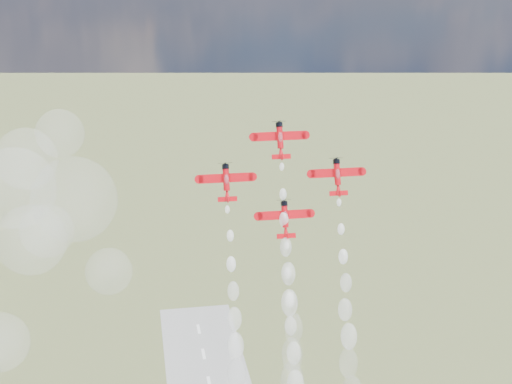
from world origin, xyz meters
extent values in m
cylinder|color=red|center=(10.46, 19.68, 106.19)|extent=(1.37, 3.10, 5.24)
cylinder|color=black|center=(10.46, 20.67, 108.75)|extent=(1.57, 1.81, 1.47)
cube|color=red|center=(10.46, 20.11, 106.34)|extent=(11.94, 0.90, 1.90)
cube|color=white|center=(7.23, 20.22, 106.30)|extent=(4.70, 0.22, 0.51)
cube|color=white|center=(13.69, 20.22, 106.30)|extent=(4.70, 0.22, 0.51)
cube|color=red|center=(10.46, 17.97, 102.13)|extent=(4.31, 0.50, 1.05)
cube|color=red|center=(10.46, 17.22, 102.21)|extent=(0.14, 2.01, 1.78)
ellipsoid|color=silver|center=(10.46, 19.15, 106.29)|extent=(1.08, 1.76, 2.61)
cone|color=red|center=(10.46, 18.34, 102.83)|extent=(1.37, 2.19, 2.87)
cylinder|color=red|center=(-2.18, 16.52, 97.93)|extent=(1.37, 3.10, 5.24)
cylinder|color=black|center=(-2.18, 17.50, 100.48)|extent=(1.57, 1.81, 1.47)
cube|color=red|center=(-2.18, 16.94, 98.08)|extent=(11.94, 0.90, 1.90)
cube|color=white|center=(-5.41, 17.05, 98.04)|extent=(4.70, 0.22, 0.51)
cube|color=white|center=(1.05, 17.05, 98.04)|extent=(4.70, 0.22, 0.51)
cube|color=red|center=(-2.18, 14.80, 93.87)|extent=(4.31, 0.50, 1.05)
cube|color=red|center=(-2.18, 14.05, 93.95)|extent=(0.14, 2.01, 1.78)
ellipsoid|color=silver|center=(-2.18, 15.98, 98.03)|extent=(1.08, 1.76, 2.61)
cone|color=red|center=(-2.18, 15.17, 94.56)|extent=(1.37, 2.19, 2.87)
cylinder|color=red|center=(23.11, 16.52, 97.93)|extent=(1.37, 3.10, 5.24)
cylinder|color=black|center=(23.11, 17.50, 100.48)|extent=(1.57, 1.81, 1.47)
cube|color=red|center=(23.11, 16.94, 98.08)|extent=(11.94, 0.90, 1.90)
cube|color=white|center=(19.88, 17.05, 98.04)|extent=(4.70, 0.22, 0.51)
cube|color=white|center=(26.34, 17.05, 98.04)|extent=(4.70, 0.22, 0.51)
cube|color=red|center=(23.11, 14.80, 93.87)|extent=(4.31, 0.50, 1.05)
cube|color=red|center=(23.11, 14.05, 93.95)|extent=(0.14, 2.01, 1.78)
ellipsoid|color=silver|center=(23.11, 15.98, 98.03)|extent=(1.08, 1.76, 2.61)
cone|color=red|center=(23.11, 15.17, 94.56)|extent=(1.37, 2.19, 2.87)
cylinder|color=red|center=(10.46, 13.35, 89.66)|extent=(1.37, 3.10, 5.24)
cylinder|color=black|center=(10.46, 14.33, 92.22)|extent=(1.57, 1.81, 1.47)
cube|color=red|center=(10.46, 13.77, 89.81)|extent=(11.94, 0.90, 1.90)
cube|color=white|center=(7.23, 13.88, 89.77)|extent=(4.70, 0.22, 0.51)
cube|color=white|center=(13.69, 13.88, 89.77)|extent=(4.70, 0.22, 0.51)
cube|color=red|center=(10.46, 11.63, 85.60)|extent=(4.31, 0.50, 1.05)
cube|color=red|center=(10.46, 10.88, 85.68)|extent=(0.14, 2.01, 1.78)
ellipsoid|color=silver|center=(10.46, 12.81, 89.76)|extent=(1.08, 1.76, 2.61)
cone|color=red|center=(10.46, 12.01, 86.30)|extent=(1.37, 2.19, 2.87)
sphere|color=white|center=(10.49, 17.42, 99.95)|extent=(1.05, 1.05, 1.05)
sphere|color=white|center=(10.32, 15.00, 94.26)|extent=(1.56, 1.56, 1.56)
sphere|color=white|center=(10.21, 13.26, 88.86)|extent=(2.08, 2.08, 2.08)
sphere|color=white|center=(10.16, 10.61, 83.36)|extent=(2.59, 2.59, 2.59)
sphere|color=white|center=(10.36, 8.51, 77.86)|extent=(3.10, 3.10, 3.10)
sphere|color=white|center=(10.27, 6.60, 71.68)|extent=(3.61, 3.61, 3.61)
sphere|color=white|center=(10.79, 4.49, 66.54)|extent=(4.12, 4.12, 4.12)
sphere|color=white|center=(10.15, 2.48, 61.05)|extent=(4.63, 4.63, 4.63)
sphere|color=white|center=(9.85, 0.67, 55.77)|extent=(5.14, 5.14, 5.14)
sphere|color=white|center=(-2.31, 14.22, 91.67)|extent=(1.05, 1.05, 1.05)
sphere|color=white|center=(-2.04, 11.89, 86.35)|extent=(1.56, 1.56, 1.56)
sphere|color=white|center=(-2.20, 9.74, 80.53)|extent=(2.08, 2.08, 2.08)
sphere|color=white|center=(-2.04, 7.86, 74.93)|extent=(2.59, 2.59, 2.59)
sphere|color=white|center=(-2.09, 5.80, 69.32)|extent=(3.10, 3.10, 3.10)
sphere|color=white|center=(-2.23, 3.67, 63.86)|extent=(3.61, 3.61, 3.61)
sphere|color=white|center=(-2.46, 0.87, 58.60)|extent=(4.12, 4.12, 4.12)
sphere|color=white|center=(23.10, 14.25, 91.84)|extent=(1.05, 1.05, 1.05)
sphere|color=white|center=(23.08, 11.86, 86.31)|extent=(1.56, 1.56, 1.56)
sphere|color=white|center=(23.26, 9.99, 80.40)|extent=(2.08, 2.08, 2.08)
sphere|color=white|center=(23.40, 7.57, 75.07)|extent=(2.59, 2.59, 2.59)
sphere|color=white|center=(22.93, 5.96, 69.23)|extent=(3.10, 3.10, 3.10)
sphere|color=white|center=(23.42, 3.88, 63.62)|extent=(3.61, 3.61, 3.61)
sphere|color=white|center=(22.74, 1.36, 58.39)|extent=(4.12, 4.12, 4.12)
sphere|color=white|center=(10.45, 10.91, 83.51)|extent=(1.05, 1.05, 1.05)
sphere|color=white|center=(10.27, 8.99, 77.79)|extent=(1.56, 1.56, 1.56)
sphere|color=white|center=(10.38, 6.95, 72.22)|extent=(2.08, 2.08, 2.08)
sphere|color=white|center=(10.26, 4.83, 66.94)|extent=(2.59, 2.59, 2.59)
sphere|color=white|center=(10.49, 2.38, 61.50)|extent=(3.10, 3.10, 3.10)
sphere|color=white|center=(10.46, 0.16, 55.32)|extent=(3.61, 3.61, 3.61)
sphere|color=white|center=(-53.26, 14.71, 63.42)|extent=(13.14, 13.14, 13.14)
sphere|color=white|center=(-29.39, 28.40, 72.70)|extent=(11.35, 11.35, 11.35)
sphere|color=white|center=(-43.53, 33.78, 81.99)|extent=(13.01, 13.01, 13.01)
sphere|color=white|center=(-44.95, 22.58, 102.93)|extent=(13.48, 13.48, 13.48)
sphere|color=white|center=(-38.52, 32.88, 105.95)|extent=(11.22, 11.22, 11.22)
sphere|color=white|center=(-36.76, 35.53, 89.04)|extent=(20.77, 20.77, 20.77)
sphere|color=white|center=(-48.14, 23.81, 96.04)|extent=(18.09, 18.09, 18.09)
sphere|color=white|center=(-45.03, 18.77, 85.61)|extent=(15.56, 15.56, 15.56)
camera|label=1|loc=(-21.16, -132.62, 142.60)|focal=50.00mm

